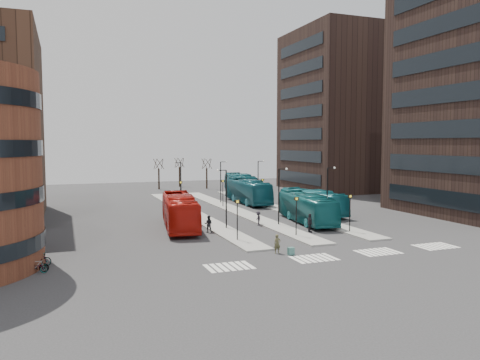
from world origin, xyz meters
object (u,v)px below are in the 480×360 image
object	(u,v)px
teal_bus_c	(313,202)
commuter_b	(310,223)
teal_bus_a	(307,208)
traveller	(277,244)
teal_bus_d	(240,183)
commuter_a	(208,224)
teal_bus_b	(248,191)
bicycle_far	(38,259)
commuter_c	(258,218)
suitcase	(291,251)
bicycle_mid	(36,266)
bicycle_near	(36,267)
red_bus	(180,211)

from	to	relation	value
teal_bus_c	commuter_b	xyz separation A→B (m)	(-6.16, -10.38, -0.62)
teal_bus_a	traveller	size ratio (longest dim) A/B	7.54
teal_bus_a	teal_bus_d	world-z (taller)	teal_bus_d
commuter_a	commuter_b	size ratio (longest dim) A/B	0.90
teal_bus_b	teal_bus_a	bearing A→B (deg)	-88.72
commuter_b	bicycle_far	bearing A→B (deg)	107.48
traveller	commuter_c	xyz separation A→B (m)	(3.53, 12.37, -0.01)
commuter_a	traveller	bearing A→B (deg)	124.90
commuter_a	commuter_c	distance (m)	6.44
suitcase	teal_bus_b	world-z (taller)	teal_bus_b
teal_bus_d	commuter_b	bearing A→B (deg)	-93.76
commuter_c	bicycle_mid	world-z (taller)	commuter_c
commuter_a	bicycle_far	world-z (taller)	commuter_a
bicycle_mid	bicycle_far	distance (m)	1.91
teal_bus_a	commuter_b	world-z (taller)	teal_bus_a
teal_bus_b	teal_bus_c	bearing A→B (deg)	-73.09
commuter_c	traveller	bearing A→B (deg)	-9.17
bicycle_near	teal_bus_d	bearing A→B (deg)	-22.36
bicycle_mid	red_bus	bearing A→B (deg)	-41.42
teal_bus_c	bicycle_mid	size ratio (longest dim) A/B	6.84
red_bus	teal_bus_d	xyz separation A→B (m)	(18.01, 29.77, -0.04)
teal_bus_a	commuter_b	bearing A→B (deg)	-108.81
teal_bus_a	traveller	distance (m)	15.43
teal_bus_d	bicycle_mid	world-z (taller)	teal_bus_d
bicycle_near	bicycle_far	world-z (taller)	bicycle_far
teal_bus_b	bicycle_far	size ratio (longest dim) A/B	6.71
commuter_c	bicycle_far	size ratio (longest dim) A/B	0.81
commuter_b	bicycle_mid	bearing A→B (deg)	111.69
bicycle_mid	bicycle_far	bearing A→B (deg)	3.67
commuter_a	bicycle_mid	world-z (taller)	commuter_a
red_bus	teal_bus_c	distance (m)	18.15
red_bus	teal_bus_b	size ratio (longest dim) A/B	1.00
teal_bus_a	commuter_a	world-z (taller)	teal_bus_a
suitcase	teal_bus_a	bearing A→B (deg)	57.24
commuter_a	bicycle_mid	size ratio (longest dim) A/B	1.04
teal_bus_b	red_bus	bearing A→B (deg)	-129.48
suitcase	commuter_b	distance (m)	9.92
teal_bus_d	bicycle_far	bearing A→B (deg)	-121.20
red_bus	traveller	distance (m)	14.69
teal_bus_d	traveller	xyz separation A→B (m)	(-13.22, -43.62, -0.97)
teal_bus_a	teal_bus_c	distance (m)	6.26
teal_bus_b	bicycle_near	bearing A→B (deg)	-131.40
traveller	commuter_b	xyz separation A→B (m)	(6.85, 6.94, 0.17)
teal_bus_a	commuter_c	bearing A→B (deg)	-174.72
traveller	commuter_b	bearing A→B (deg)	48.61
teal_bus_b	bicycle_near	distance (m)	40.46
teal_bus_c	bicycle_near	size ratio (longest dim) A/B	7.22
bicycle_far	teal_bus_a	bearing A→B (deg)	-59.34
bicycle_near	commuter_b	bearing A→B (deg)	-62.04
teal_bus_b	teal_bus_c	distance (m)	13.49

